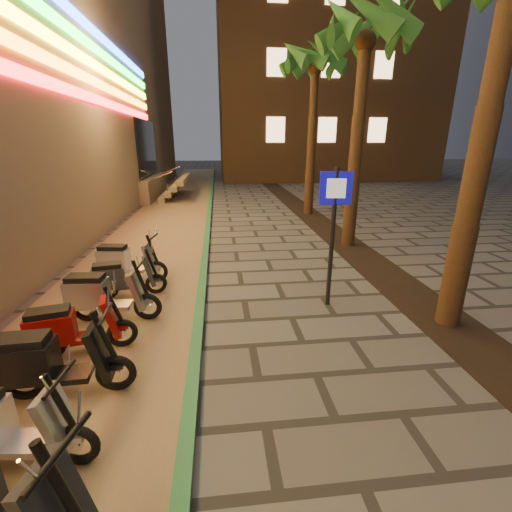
{
  "coord_description": "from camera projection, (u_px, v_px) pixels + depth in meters",
  "views": [
    {
      "loc": [
        -0.46,
        -3.11,
        3.14
      ],
      "look_at": [
        0.17,
        2.65,
        1.2
      ],
      "focal_mm": 24.0,
      "sensor_mm": 36.0,
      "label": 1
    }
  ],
  "objects": [
    {
      "name": "palm_d",
      "position": [
        315.0,
        69.0,
        13.78
      ],
      "size": [
        2.97,
        3.02,
        7.16
      ],
      "color": "#472D19",
      "rests_on": "ground"
    },
    {
      "name": "scooter_9",
      "position": [
        124.0,
        261.0,
        8.0
      ],
      "size": [
        1.62,
        0.66,
        1.13
      ],
      "rotation": [
        0.0,
        0.0,
        -0.15
      ],
      "color": "black",
      "rests_on": "ground"
    },
    {
      "name": "planting_strip",
      "position": [
        375.0,
        266.0,
        9.06
      ],
      "size": [
        1.2,
        40.0,
        0.02
      ],
      "primitive_type": "cube",
      "color": "black",
      "rests_on": "ground"
    },
    {
      "name": "pedestrian_sign",
      "position": [
        334.0,
        219.0,
        6.41
      ],
      "size": [
        0.6,
        0.12,
        2.72
      ],
      "rotation": [
        0.0,
        0.0,
        -0.1
      ],
      "color": "black",
      "rests_on": "ground"
    },
    {
      "name": "green_curb",
      "position": [
        208.0,
        225.0,
        13.3
      ],
      "size": [
        0.18,
        60.0,
        0.1
      ],
      "primitive_type": "cube",
      "color": "#2A7040",
      "rests_on": "ground"
    },
    {
      "name": "scooter_8",
      "position": [
        121.0,
        278.0,
        7.11
      ],
      "size": [
        1.47,
        0.68,
        1.04
      ],
      "rotation": [
        0.0,
        0.0,
        0.21
      ],
      "color": "black",
      "rests_on": "ground"
    },
    {
      "name": "scooter_7",
      "position": [
        102.0,
        295.0,
        6.18
      ],
      "size": [
        1.67,
        0.58,
        1.17
      ],
      "rotation": [
        0.0,
        0.0,
        -0.06
      ],
      "color": "black",
      "rests_on": "ground"
    },
    {
      "name": "ground",
      "position": [
        266.0,
        426.0,
        3.98
      ],
      "size": [
        120.0,
        120.0,
        0.0
      ],
      "primitive_type": "plane",
      "color": "#474442",
      "rests_on": "ground"
    },
    {
      "name": "palm_c",
      "position": [
        366.0,
        40.0,
        9.13
      ],
      "size": [
        2.97,
        3.02,
        6.91
      ],
      "color": "#472D19",
      "rests_on": "ground"
    },
    {
      "name": "scooter_6",
      "position": [
        69.0,
        329.0,
        5.15
      ],
      "size": [
        1.53,
        0.73,
        1.08
      ],
      "rotation": [
        0.0,
        0.0,
        0.24
      ],
      "color": "black",
      "rests_on": "ground"
    },
    {
      "name": "parking_strip",
      "position": [
        164.0,
        228.0,
        13.14
      ],
      "size": [
        3.4,
        60.0,
        0.01
      ],
      "primitive_type": "cube",
      "color": "#8C7251",
      "rests_on": "ground"
    },
    {
      "name": "apartment_block",
      "position": [
        317.0,
        33.0,
        31.11
      ],
      "size": [
        18.0,
        16.06,
        25.0
      ],
      "color": "brown",
      "rests_on": "ground"
    },
    {
      "name": "scooter_5",
      "position": [
        47.0,
        363.0,
        4.29
      ],
      "size": [
        1.67,
        0.59,
        1.18
      ],
      "rotation": [
        0.0,
        0.0,
        0.05
      ],
      "color": "black",
      "rests_on": "ground"
    }
  ]
}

